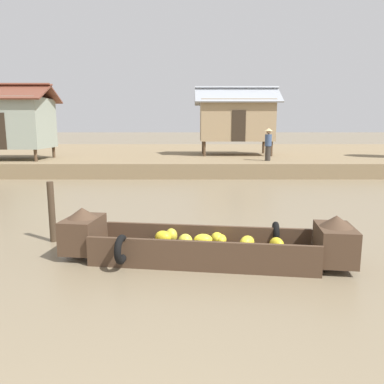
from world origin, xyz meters
The scene contains 7 objects.
ground_plane centered at (0.00, 10.00, 0.00)m, with size 300.00×300.00×0.00m, color #7A6B51.
riverbank_strip centered at (0.00, 26.69, 0.36)m, with size 160.00×20.00×0.73m, color #7F6B4C.
banana_boat centered at (1.07, 5.89, 0.33)m, with size 5.36×1.65×0.95m.
stilt_house_left centered at (-8.73, 19.24, 2.72)m, with size 4.51×3.37×3.96m.
stilt_house_mid_left centered at (3.58, 22.60, 2.91)m, with size 5.08×3.33×4.15m.
vendor_person centered at (4.77, 18.43, 1.66)m, with size 0.44×0.44×1.66m.
mooring_post centered at (-2.16, 7.08, 0.66)m, with size 0.14×0.14×1.32m, color #423323.
Camera 1 is at (0.86, -0.70, 2.48)m, focal length 34.67 mm.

